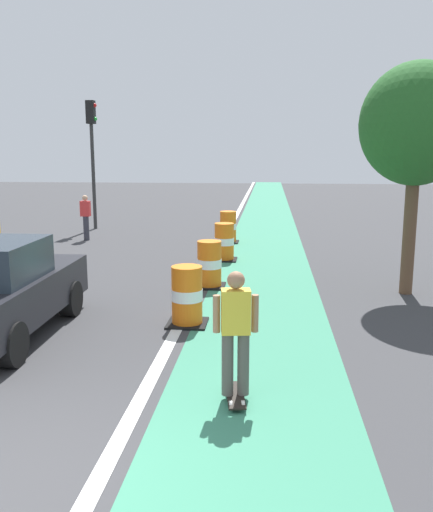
# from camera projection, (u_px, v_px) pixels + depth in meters

# --- Properties ---
(bike_lane_strip) EXTENTS (2.50, 80.00, 0.01)m
(bike_lane_strip) POSITION_uv_depth(u_px,v_px,m) (265.00, 256.00, 16.55)
(bike_lane_strip) COLOR #387F60
(bike_lane_strip) RESTS_ON ground
(lane_divider_stripe) EXTENTS (0.20, 80.00, 0.01)m
(lane_divider_stripe) POSITION_uv_depth(u_px,v_px,m) (216.00, 255.00, 16.69)
(lane_divider_stripe) COLOR silver
(lane_divider_stripe) RESTS_ON ground
(skateboarder_on_lane) EXTENTS (0.57, 0.82, 1.69)m
(skateboarder_on_lane) POSITION_uv_depth(u_px,v_px,m) (236.00, 332.00, 6.80)
(skateboarder_on_lane) COLOR black
(skateboarder_on_lane) RESTS_ON ground
(traffic_barrel_front) EXTENTS (0.73, 0.73, 1.09)m
(traffic_barrel_front) POSITION_uv_depth(u_px,v_px,m) (187.00, 296.00, 9.92)
(traffic_barrel_front) COLOR orange
(traffic_barrel_front) RESTS_ON ground
(traffic_barrel_mid) EXTENTS (0.73, 0.73, 1.09)m
(traffic_barrel_mid) POSITION_uv_depth(u_px,v_px,m) (209.00, 265.00, 12.68)
(traffic_barrel_mid) COLOR orange
(traffic_barrel_mid) RESTS_ON ground
(traffic_barrel_back) EXTENTS (0.73, 0.73, 1.09)m
(traffic_barrel_back) POSITION_uv_depth(u_px,v_px,m) (224.00, 242.00, 15.79)
(traffic_barrel_back) COLOR orange
(traffic_barrel_back) RESTS_ON ground
(traffic_barrel_far) EXTENTS (0.73, 0.73, 1.09)m
(traffic_barrel_far) POSITION_uv_depth(u_px,v_px,m) (228.00, 227.00, 18.89)
(traffic_barrel_far) COLOR orange
(traffic_barrel_far) RESTS_ON ground
(traffic_light_corner) EXTENTS (0.41, 0.32, 5.10)m
(traffic_light_corner) POSITION_uv_depth(u_px,v_px,m) (92.00, 142.00, 21.73)
(traffic_light_corner) COLOR #2D2D2D
(traffic_light_corner) RESTS_ON ground
(pedestrian_crossing) EXTENTS (0.34, 0.20, 1.61)m
(pedestrian_crossing) POSITION_uv_depth(u_px,v_px,m) (86.00, 216.00, 19.33)
(pedestrian_crossing) COLOR #33333D
(pedestrian_crossing) RESTS_ON ground
(street_tree_sidewalk) EXTENTS (2.40, 2.40, 5.00)m
(street_tree_sidewalk) POSITION_uv_depth(u_px,v_px,m) (417.00, 126.00, 11.51)
(street_tree_sidewalk) COLOR brown
(street_tree_sidewalk) RESTS_ON ground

